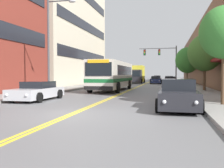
{
  "coord_description": "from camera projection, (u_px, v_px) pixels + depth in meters",
  "views": [
    {
      "loc": [
        3.96,
        -9.94,
        1.69
      ],
      "look_at": [
        -1.06,
        12.47,
        0.79
      ],
      "focal_mm": 40.0,
      "sensor_mm": 36.0,
      "label": 1
    }
  ],
  "objects": [
    {
      "name": "ground_plane",
      "position": [
        146.0,
        83.0,
        46.7
      ],
      "size": [
        240.0,
        240.0,
        0.0
      ],
      "primitive_type": "plane",
      "color": "slate"
    },
    {
      "name": "sidewalk_left",
      "position": [
        110.0,
        83.0,
        48.23
      ],
      "size": [
        3.06,
        106.0,
        0.16
      ],
      "color": "gray",
      "rests_on": "ground_plane"
    },
    {
      "name": "sidewalk_right",
      "position": [
        185.0,
        83.0,
        45.16
      ],
      "size": [
        3.06,
        106.0,
        0.16
      ],
      "color": "gray",
      "rests_on": "ground_plane"
    },
    {
      "name": "centre_line",
      "position": [
        146.0,
        83.0,
        46.7
      ],
      "size": [
        0.34,
        106.0,
        0.01
      ],
      "color": "yellow",
      "rests_on": "ground_plane"
    },
    {
      "name": "office_tower_left",
      "position": [
        52.0,
        0.0,
        40.95
      ],
      "size": [
        12.08,
        23.76,
        27.92
      ],
      "color": "beige",
      "rests_on": "ground_plane"
    },
    {
      "name": "storefront_row_right",
      "position": [
        220.0,
        55.0,
        43.71
      ],
      "size": [
        9.1,
        68.0,
        10.04
      ],
      "color": "brown",
      "rests_on": "ground_plane"
    },
    {
      "name": "city_bus",
      "position": [
        113.0,
        74.0,
        26.33
      ],
      "size": [
        2.92,
        11.16,
        2.96
      ],
      "color": "silver",
      "rests_on": "ground_plane"
    },
    {
      "name": "car_silver_parked_left_near",
      "position": [
        37.0,
        91.0,
        16.34
      ],
      "size": [
        2.07,
        4.7,
        1.22
      ],
      "color": "#B7B7BC",
      "rests_on": "ground_plane"
    },
    {
      "name": "car_dark_grey_parked_left_mid",
      "position": [
        116.0,
        81.0,
        40.28
      ],
      "size": [
        2.2,
        4.76,
        1.3
      ],
      "color": "#38383D",
      "rests_on": "ground_plane"
    },
    {
      "name": "car_charcoal_parked_right_foreground",
      "position": [
        178.0,
        95.0,
        12.18
      ],
      "size": [
        2.02,
        4.75,
        1.46
      ],
      "color": "#232328",
      "rests_on": "ground_plane"
    },
    {
      "name": "car_red_parked_right_mid",
      "position": [
        170.0,
        81.0,
        40.31
      ],
      "size": [
        2.16,
        4.48,
        1.33
      ],
      "color": "maroon",
      "rests_on": "ground_plane"
    },
    {
      "name": "car_slate_blue_parked_right_far",
      "position": [
        173.0,
        86.0,
        23.21
      ],
      "size": [
        1.99,
        4.17,
        1.21
      ],
      "color": "#475675",
      "rests_on": "ground_plane"
    },
    {
      "name": "car_beige_parked_right_end",
      "position": [
        169.0,
        79.0,
        51.73
      ],
      "size": [
        2.07,
        4.78,
        1.35
      ],
      "color": "#BCAD89",
      "rests_on": "ground_plane"
    },
    {
      "name": "car_navy_moving_lead",
      "position": [
        156.0,
        80.0,
        44.55
      ],
      "size": [
        1.97,
        4.62,
        1.38
      ],
      "color": "#19234C",
      "rests_on": "ground_plane"
    },
    {
      "name": "car_black_moving_second",
      "position": [
        155.0,
        79.0,
        55.44
      ],
      "size": [
        2.02,
        4.49,
        1.21
      ],
      "color": "black",
      "rests_on": "ground_plane"
    },
    {
      "name": "car_champagne_moving_third",
      "position": [
        157.0,
        78.0,
        62.39
      ],
      "size": [
        1.99,
        4.24,
        1.39
      ],
      "color": "beige",
      "rests_on": "ground_plane"
    },
    {
      "name": "box_truck",
      "position": [
        137.0,
        74.0,
        48.43
      ],
      "size": [
        2.73,
        7.41,
        3.37
      ],
      "color": "#232328",
      "rests_on": "ground_plane"
    },
    {
      "name": "traffic_signal_mast",
      "position": [
        163.0,
        57.0,
        39.01
      ],
      "size": [
        5.82,
        0.38,
        6.11
      ],
      "color": "#47474C",
      "rests_on": "ground_plane"
    },
    {
      "name": "street_lamp_left_near",
      "position": [
        52.0,
        38.0,
        19.64
      ],
      "size": [
        2.39,
        0.28,
        7.55
      ],
      "color": "#47474C",
      "rests_on": "ground_plane"
    },
    {
      "name": "street_tree_right_near",
      "position": [
        224.0,
        33.0,
        12.58
      ],
      "size": [
        2.44,
        2.44,
        4.99
      ],
      "color": "brown",
      "rests_on": "sidewalk_right"
    },
    {
      "name": "street_tree_right_mid",
      "position": [
        205.0,
        53.0,
        23.83
      ],
      "size": [
        3.2,
        3.2,
        5.35
      ],
      "color": "brown",
      "rests_on": "sidewalk_right"
    },
    {
      "name": "street_tree_right_far",
      "position": [
        187.0,
        60.0,
        35.37
      ],
      "size": [
        3.32,
        3.32,
        5.36
      ],
      "color": "brown",
      "rests_on": "sidewalk_right"
    },
    {
      "name": "fire_hydrant",
      "position": [
        194.0,
        89.0,
        19.16
      ],
      "size": [
        0.3,
        0.22,
        0.8
      ],
      "color": "#B7B7BC",
      "rests_on": "sidewalk_right"
    }
  ]
}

